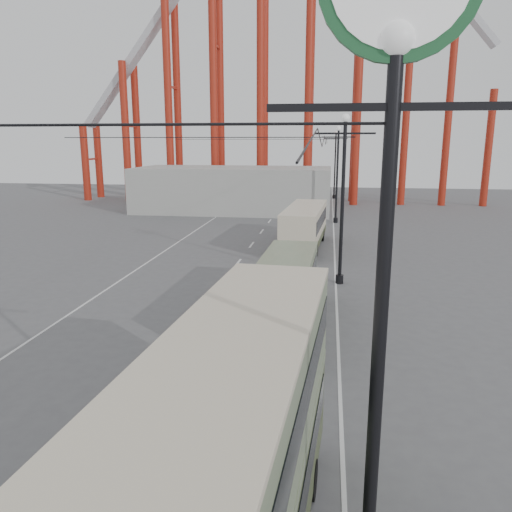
% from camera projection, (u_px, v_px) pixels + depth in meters
% --- Properties ---
extents(ground, '(160.00, 160.00, 0.00)m').
position_uv_depth(ground, '(113.00, 482.00, 11.81)').
color(ground, '#555558').
rests_on(ground, ground).
extents(road_markings, '(12.52, 120.00, 0.01)m').
position_uv_depth(road_markings, '(233.00, 272.00, 30.93)').
color(road_markings, silver).
rests_on(road_markings, ground).
extents(lamp_post_near, '(3.20, 0.44, 10.80)m').
position_uv_depth(lamp_post_near, '(391.00, 143.00, 6.37)').
color(lamp_post_near, black).
rests_on(lamp_post_near, ground).
extents(lamp_post_mid, '(3.20, 0.44, 9.32)m').
position_uv_depth(lamp_post_mid, '(342.00, 201.00, 27.34)').
color(lamp_post_mid, black).
rests_on(lamp_post_mid, ground).
extents(lamp_post_far, '(3.20, 0.44, 9.32)m').
position_uv_depth(lamp_post_far, '(337.00, 175.00, 48.55)').
color(lamp_post_far, black).
rests_on(lamp_post_far, ground).
extents(lamp_post_distant, '(3.20, 0.44, 9.32)m').
position_uv_depth(lamp_post_distant, '(335.00, 165.00, 69.77)').
color(lamp_post_distant, black).
rests_on(lamp_post_distant, ground).
extents(roller_coaster, '(52.95, 5.00, 55.48)m').
position_uv_depth(roller_coaster, '(275.00, 17.00, 61.89)').
color(roller_coaster, maroon).
rests_on(roller_coaster, ground).
extents(fairground_shed, '(22.00, 10.00, 5.00)m').
position_uv_depth(fairground_shed, '(234.00, 189.00, 57.42)').
color(fairground_shed, '#9E9E99').
rests_on(fairground_shed, ground).
extents(double_decker_bus, '(2.90, 9.22, 4.88)m').
position_uv_depth(double_decker_bus, '(238.00, 451.00, 8.49)').
color(double_decker_bus, '#2F3B1F').
rests_on(double_decker_bus, ground).
extents(single_decker_green, '(2.67, 10.07, 2.83)m').
position_uv_depth(single_decker_green, '(283.00, 291.00, 21.49)').
color(single_decker_green, '#697B5A').
rests_on(single_decker_green, ground).
extents(single_decker_cream, '(3.17, 10.19, 3.13)m').
position_uv_depth(single_decker_cream, '(305.00, 225.00, 37.59)').
color(single_decker_cream, beige).
rests_on(single_decker_cream, ground).
extents(pedestrian, '(0.81, 0.74, 1.85)m').
position_uv_depth(pedestrian, '(183.00, 368.00, 15.67)').
color(pedestrian, black).
rests_on(pedestrian, ground).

